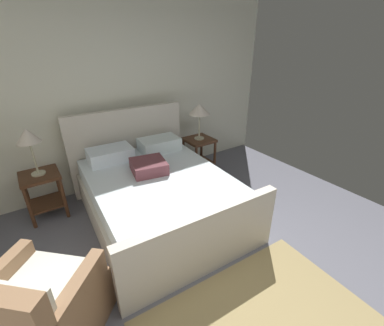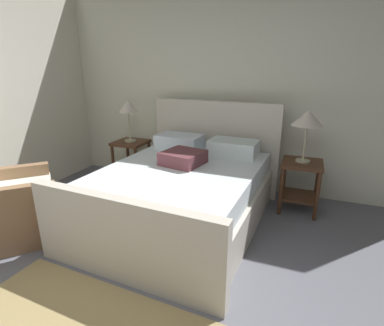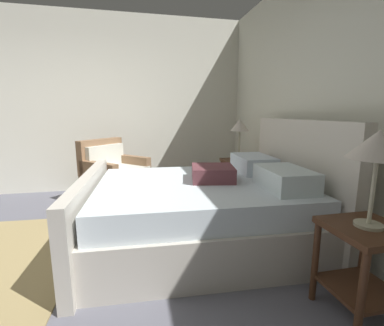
{
  "view_description": "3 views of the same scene",
  "coord_description": "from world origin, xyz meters",
  "px_view_note": "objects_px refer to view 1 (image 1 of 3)",
  "views": [
    {
      "loc": [
        -1.43,
        -0.71,
        2.11
      ],
      "look_at": [
        0.03,
        1.43,
        0.85
      ],
      "focal_mm": 24.28,
      "sensor_mm": 36.0,
      "label": 1
    },
    {
      "loc": [
        0.92,
        -0.87,
        1.63
      ],
      "look_at": [
        -0.08,
        1.69,
        0.73
      ],
      "focal_mm": 27.64,
      "sensor_mm": 36.0,
      "label": 2
    },
    {
      "loc": [
        2.18,
        1.18,
        1.27
      ],
      "look_at": [
        0.23,
        1.6,
        0.9
      ],
      "focal_mm": 25.09,
      "sensor_mm": 36.0,
      "label": 3
    }
  ],
  "objects_px": {
    "nightstand_right": "(199,150)",
    "armchair": "(38,312)",
    "table_lamp_left": "(28,138)",
    "bed": "(156,192)",
    "nightstand_left": "(43,188)",
    "table_lamp_right": "(200,110)"
  },
  "relations": [
    {
      "from": "nightstand_right",
      "to": "armchair",
      "type": "bearing_deg",
      "value": -147.52
    },
    {
      "from": "armchair",
      "to": "table_lamp_left",
      "type": "bearing_deg",
      "value": 81.77
    },
    {
      "from": "bed",
      "to": "armchair",
      "type": "height_order",
      "value": "bed"
    },
    {
      "from": "bed",
      "to": "nightstand_right",
      "type": "relative_size",
      "value": 3.7
    },
    {
      "from": "nightstand_right",
      "to": "nightstand_left",
      "type": "bearing_deg",
      "value": 177.25
    },
    {
      "from": "table_lamp_left",
      "to": "table_lamp_right",
      "type": "bearing_deg",
      "value": -2.75
    },
    {
      "from": "nightstand_right",
      "to": "table_lamp_left",
      "type": "bearing_deg",
      "value": 177.25
    },
    {
      "from": "table_lamp_left",
      "to": "nightstand_left",
      "type": "bearing_deg",
      "value": -90.0
    },
    {
      "from": "nightstand_left",
      "to": "armchair",
      "type": "relative_size",
      "value": 0.59
    },
    {
      "from": "nightstand_right",
      "to": "nightstand_left",
      "type": "xyz_separation_m",
      "value": [
        -2.34,
        0.11,
        0.0
      ]
    },
    {
      "from": "table_lamp_right",
      "to": "nightstand_right",
      "type": "bearing_deg",
      "value": -135.0
    },
    {
      "from": "table_lamp_right",
      "to": "table_lamp_left",
      "type": "bearing_deg",
      "value": 177.25
    },
    {
      "from": "nightstand_right",
      "to": "table_lamp_right",
      "type": "relative_size",
      "value": 1.03
    },
    {
      "from": "nightstand_left",
      "to": "armchair",
      "type": "height_order",
      "value": "armchair"
    },
    {
      "from": "table_lamp_right",
      "to": "nightstand_left",
      "type": "height_order",
      "value": "table_lamp_right"
    },
    {
      "from": "bed",
      "to": "armchair",
      "type": "relative_size",
      "value": 2.17
    },
    {
      "from": "nightstand_left",
      "to": "table_lamp_left",
      "type": "height_order",
      "value": "table_lamp_left"
    },
    {
      "from": "bed",
      "to": "table_lamp_right",
      "type": "distance_m",
      "value": 1.55
    },
    {
      "from": "bed",
      "to": "armchair",
      "type": "distance_m",
      "value": 1.71
    },
    {
      "from": "table_lamp_left",
      "to": "bed",
      "type": "bearing_deg",
      "value": -34.86
    },
    {
      "from": "table_lamp_right",
      "to": "table_lamp_left",
      "type": "height_order",
      "value": "table_lamp_left"
    },
    {
      "from": "bed",
      "to": "table_lamp_left",
      "type": "distance_m",
      "value": 1.6
    }
  ]
}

